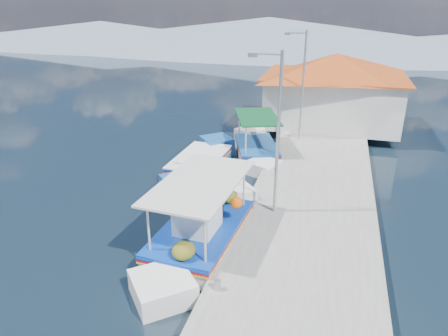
# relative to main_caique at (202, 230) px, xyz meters

# --- Properties ---
(ground) EXTENTS (160.00, 160.00, 0.00)m
(ground) POSITION_rel_main_caique_xyz_m (-2.40, 0.15, -0.53)
(ground) COLOR black
(ground) RESTS_ON ground
(quay) EXTENTS (5.00, 44.00, 0.50)m
(quay) POSITION_rel_main_caique_xyz_m (3.50, 6.15, -0.28)
(quay) COLOR #A09D95
(quay) RESTS_ON ground
(bollards) EXTENTS (0.20, 17.20, 0.30)m
(bollards) POSITION_rel_main_caique_xyz_m (1.40, 5.40, 0.12)
(bollards) COLOR #A5A8AD
(bollards) RESTS_ON quay
(main_caique) EXTENTS (2.78, 8.33, 2.75)m
(main_caique) POSITION_rel_main_caique_xyz_m (0.00, 0.00, 0.00)
(main_caique) COLOR white
(main_caique) RESTS_ON ground
(caique_green_canopy) EXTENTS (3.48, 6.38, 2.54)m
(caique_green_canopy) POSITION_rel_main_caique_xyz_m (0.15, 9.07, -0.15)
(caique_green_canopy) COLOR white
(caique_green_canopy) RESTS_ON ground
(caique_blue_hull) EXTENTS (2.29, 7.18, 1.28)m
(caique_blue_hull) POSITION_rel_main_caique_xyz_m (-2.16, 6.22, -0.18)
(caique_blue_hull) COLOR #195097
(caique_blue_hull) RESTS_ON ground
(harbor_building) EXTENTS (10.49, 10.49, 4.40)m
(harbor_building) POSITION_rel_main_caique_xyz_m (3.79, 15.15, 2.25)
(harbor_building) COLOR white
(harbor_building) RESTS_ON quay
(lamp_post_near) EXTENTS (1.21, 0.14, 6.00)m
(lamp_post_near) POSITION_rel_main_caique_xyz_m (2.10, 2.15, 3.32)
(lamp_post_near) COLOR #A5A8AD
(lamp_post_near) RESTS_ON quay
(lamp_post_far) EXTENTS (1.21, 0.14, 6.00)m
(lamp_post_far) POSITION_rel_main_caique_xyz_m (2.10, 11.15, 3.32)
(lamp_post_far) COLOR #A5A8AD
(lamp_post_far) RESTS_ON quay
(mountain_ridge) EXTENTS (171.40, 96.00, 5.50)m
(mountain_ridge) POSITION_rel_main_caique_xyz_m (4.14, 56.15, 1.51)
(mountain_ridge) COLOR slate
(mountain_ridge) RESTS_ON ground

